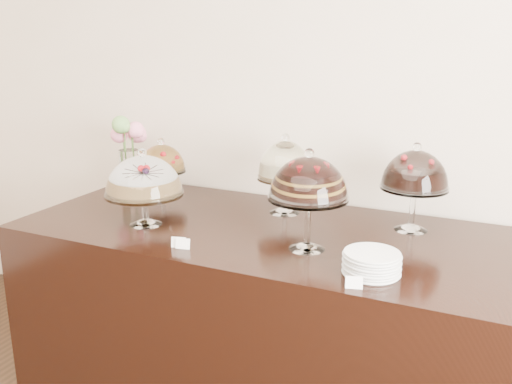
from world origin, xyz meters
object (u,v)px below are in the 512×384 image
at_px(cake_stand_cheesecake, 285,164).
at_px(plate_stack, 372,263).
at_px(cake_stand_choco_layer, 309,182).
at_px(cake_stand_dark_choco, 415,174).
at_px(cake_stand_fruit_tart, 162,161).
at_px(cake_stand_sugar_sponge, 144,179).
at_px(flower_vase, 129,147).
at_px(display_counter, 260,317).

relative_size(cake_stand_cheesecake, plate_stack, 1.89).
xyz_separation_m(cake_stand_choco_layer, cake_stand_dark_choco, (0.34, 0.42, -0.02)).
bearing_deg(cake_stand_fruit_tart, cake_stand_choco_layer, -22.65).
xyz_separation_m(cake_stand_sugar_sponge, flower_vase, (-0.47, 0.51, 0.02)).
bearing_deg(cake_stand_choco_layer, plate_stack, -24.67).
bearing_deg(cake_stand_cheesecake, cake_stand_dark_choco, 0.37).
bearing_deg(display_counter, flower_vase, 161.41).
height_order(display_counter, plate_stack, plate_stack).
height_order(display_counter, cake_stand_fruit_tart, cake_stand_fruit_tart).
distance_m(cake_stand_sugar_sponge, plate_stack, 1.10).
bearing_deg(flower_vase, cake_stand_fruit_tart, -15.98).
relative_size(display_counter, cake_stand_choco_layer, 5.24).
xyz_separation_m(flower_vase, plate_stack, (1.55, -0.62, -0.19)).
bearing_deg(plate_stack, cake_stand_dark_choco, 85.70).
distance_m(cake_stand_sugar_sponge, cake_stand_choco_layer, 0.78).
distance_m(display_counter, plate_stack, 0.82).
bearing_deg(cake_stand_choco_layer, cake_stand_dark_choco, 50.59).
xyz_separation_m(cake_stand_dark_choco, plate_stack, (-0.04, -0.56, -0.22)).
height_order(cake_stand_sugar_sponge, cake_stand_dark_choco, cake_stand_dark_choco).
distance_m(display_counter, cake_stand_choco_layer, 0.80).
distance_m(cake_stand_dark_choco, flower_vase, 1.59).
relative_size(cake_stand_cheesecake, cake_stand_fruit_tart, 1.24).
xyz_separation_m(cake_stand_choco_layer, cake_stand_fruit_tart, (-0.98, 0.41, -0.09)).
height_order(display_counter, cake_stand_dark_choco, cake_stand_dark_choco).
xyz_separation_m(display_counter, cake_stand_cheesecake, (0.01, 0.25, 0.70)).
xyz_separation_m(cake_stand_fruit_tart, plate_stack, (1.28, -0.55, -0.15)).
xyz_separation_m(cake_stand_cheesecake, plate_stack, (0.57, -0.55, -0.20)).
xyz_separation_m(cake_stand_choco_layer, cake_stand_cheesecake, (-0.27, 0.41, -0.04)).
height_order(cake_stand_cheesecake, cake_stand_dark_choco, cake_stand_dark_choco).
xyz_separation_m(cake_stand_cheesecake, cake_stand_fruit_tart, (-0.71, -0.01, -0.05)).
bearing_deg(cake_stand_choco_layer, cake_stand_cheesecake, 123.08).
distance_m(cake_stand_cheesecake, cake_stand_dark_choco, 0.61).
bearing_deg(cake_stand_fruit_tart, display_counter, -19.59).
xyz_separation_m(cake_stand_sugar_sponge, cake_stand_cheesecake, (0.51, 0.44, 0.03)).
bearing_deg(cake_stand_cheesecake, flower_vase, 175.82).
bearing_deg(plate_stack, cake_stand_sugar_sponge, 173.97).
bearing_deg(cake_stand_sugar_sponge, cake_stand_fruit_tart, 114.41).
relative_size(cake_stand_sugar_sponge, cake_stand_dark_choco, 0.90).
relative_size(cake_stand_sugar_sponge, cake_stand_cheesecake, 0.91).
height_order(cake_stand_choco_layer, plate_stack, cake_stand_choco_layer).
bearing_deg(display_counter, cake_stand_fruit_tart, 160.41).
xyz_separation_m(display_counter, cake_stand_choco_layer, (0.28, -0.16, 0.73)).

